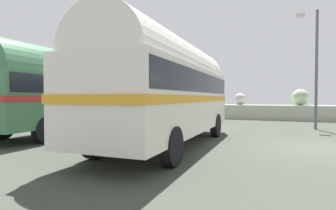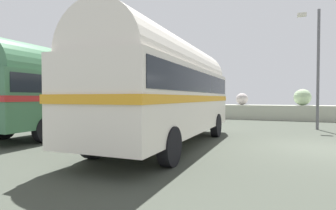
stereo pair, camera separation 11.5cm
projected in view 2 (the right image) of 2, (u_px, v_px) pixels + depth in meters
The scene contains 5 objects.
ground at pixel (326, 149), 8.50m from camera, with size 32.00×26.00×0.02m.
breakwater at pixel (307, 111), 19.20m from camera, with size 31.36×2.12×2.41m.
vintage_coach at pixel (168, 86), 9.12m from camera, with size 2.56×8.62×3.70m.
second_coach at pixel (72, 89), 12.47m from camera, with size 2.54×8.61×3.70m.
lamp_post at pixel (316, 62), 13.73m from camera, with size 1.05×0.53×6.17m.
Camera 2 is at (-1.38, -9.75, 1.66)m, focal length 28.54 mm.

